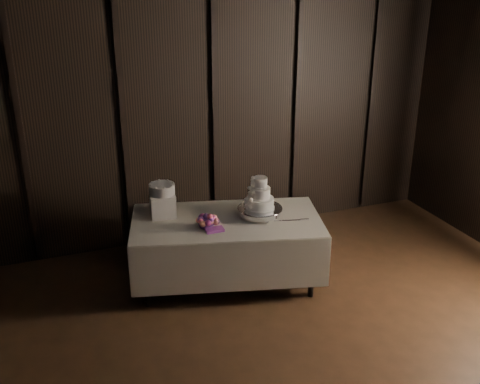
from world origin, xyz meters
name	(u,v)px	position (x,y,z in m)	size (l,w,h in m)	color
room	(377,245)	(0.00, 0.00, 1.50)	(6.08, 7.08, 3.08)	black
display_table	(227,248)	(-0.29, 2.24, 0.42)	(2.19, 1.51, 0.76)	beige
cake_stand	(260,212)	(0.07, 2.21, 0.81)	(0.48, 0.48, 0.09)	silver
wedding_cake	(258,197)	(0.05, 2.19, 0.99)	(0.32, 0.29, 0.35)	white
bouquet	(206,221)	(-0.55, 2.14, 0.82)	(0.30, 0.40, 0.19)	#E74F68
box_pedestal	(163,205)	(-0.89, 2.58, 0.89)	(0.26, 0.26, 0.25)	white
small_cake	(162,189)	(-0.89, 2.58, 1.06)	(0.27, 0.27, 0.11)	white
cake_knife	(287,220)	(0.29, 1.98, 0.77)	(0.37, 0.02, 0.01)	silver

